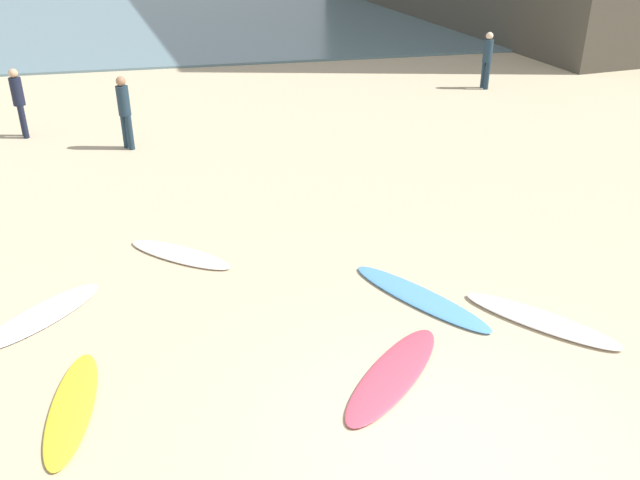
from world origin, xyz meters
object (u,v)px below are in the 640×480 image
surfboard_0 (420,297)px  surfboard_2 (393,374)px  surfboard_3 (180,254)px  beachgoer_near (124,109)px  surfboard_4 (72,407)px  beachgoer_mid (487,58)px  beachgoer_far (19,100)px  surfboard_1 (541,320)px  surfboard_5 (42,315)px

surfboard_0 → surfboard_2: 1.87m
surfboard_3 → surfboard_2: bearing=73.9°
surfboard_0 → beachgoer_near: (-4.38, 7.77, 0.90)m
surfboard_2 → surfboard_4: (-3.81, 0.22, -0.00)m
surfboard_3 → beachgoer_mid: bearing=174.0°
surfboard_0 → surfboard_3: (-3.40, 2.12, -0.00)m
surfboard_2 → beachgoer_mid: beachgoer_mid is taller
beachgoer_near → beachgoer_mid: 10.99m
surfboard_3 → beachgoer_far: beachgoer_far is taller
surfboard_1 → beachgoer_far: bearing=89.6°
surfboard_0 → surfboard_1: (1.42, -0.94, 0.01)m
surfboard_2 → surfboard_5: (-4.42, 2.31, -0.00)m
surfboard_5 → surfboard_3: bearing=79.7°
surfboard_3 → surfboard_4: bearing=19.6°
surfboard_4 → beachgoer_mid: bearing=-126.6°
surfboard_4 → beachgoer_mid: 16.58m
surfboard_2 → surfboard_4: surfboard_2 is taller
surfboard_2 → beachgoer_near: 10.04m
surfboard_3 → beachgoer_near: size_ratio=1.18×
surfboard_4 → surfboard_5: (-0.61, 2.09, 0.00)m
beachgoer_far → surfboard_1: bearing=-156.4°
surfboard_4 → surfboard_5: bearing=-69.4°
surfboard_5 → beachgoer_mid: (11.45, 10.43, 0.90)m
beachgoer_far → surfboard_5: bearing=174.5°
surfboard_1 → beachgoer_near: bearing=83.9°
surfboard_4 → beachgoer_far: bearing=-74.3°
surfboard_3 → surfboard_5: same height
surfboard_2 → surfboard_3: 4.48m
surfboard_3 → beachgoer_mid: size_ratio=1.19×
surfboard_4 → beachgoer_near: beachgoer_near is taller
surfboard_4 → beachgoer_far: 10.84m
beachgoer_near → beachgoer_mid: bearing=72.3°
beachgoer_near → beachgoer_mid: beachgoer_near is taller
surfboard_0 → surfboard_3: bearing=117.4°
surfboard_0 → surfboard_3: size_ratio=1.24×
surfboard_0 → beachgoer_near: 8.97m
beachgoer_mid → surfboard_4: bearing=131.1°
surfboard_4 → beachgoer_mid: (10.83, 12.52, 0.90)m
surfboard_0 → beachgoer_near: bearing=88.7°
beachgoer_near → beachgoer_far: 2.88m
surfboard_2 → beachgoer_near: size_ratio=1.31×
beachgoer_mid → beachgoer_far: 13.12m
surfboard_1 → beachgoer_near: size_ratio=1.33×
surfboard_0 → surfboard_5: size_ratio=1.26×
beachgoer_mid → surfboard_0: bearing=143.3°
surfboard_0 → beachgoer_far: 11.52m
surfboard_3 → surfboard_0: bearing=98.6°
surfboard_1 → surfboard_3: bearing=107.8°
surfboard_0 → surfboard_1: bearing=-64.0°
beachgoer_near → beachgoer_far: (-2.51, 1.42, -0.01)m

